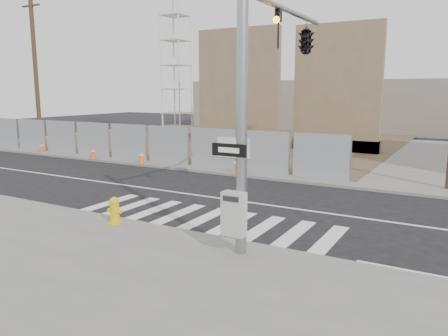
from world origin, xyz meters
The scene contains 13 objects.
ground centered at (0.00, 0.00, 0.00)m, with size 100.00×100.00×0.00m, color black.
sidewalk_far centered at (0.00, 14.00, 0.06)m, with size 50.00×20.00×0.12m, color slate.
signal_pole centered at (2.49, -2.05, 4.78)m, with size 0.96×5.87×7.00m.
chain_link_fence centered at (-10.00, 5.00, 1.12)m, with size 24.60×0.04×2.00m, color gray.
concrete_wall_left centered at (-7.00, 13.08, 3.38)m, with size 6.00×1.30×8.00m.
concrete_wall_right centered at (-0.50, 14.08, 3.38)m, with size 5.50×1.30×8.00m.
crane_tower centered at (-15.00, 17.00, 9.02)m, with size 2.60×2.60×18.15m.
utility_pole_left centered at (-18.00, 5.50, 5.20)m, with size 1.60×0.28×10.00m.
fire_hydrant centered at (-1.82, -4.55, 0.51)m, with size 0.52×0.52×0.80m.
traffic_cone_a centered at (-16.77, 4.60, 0.44)m, with size 0.41×0.41×0.65m.
traffic_cone_b centered at (-11.82, 4.22, 0.45)m, with size 0.41×0.41×0.67m.
traffic_cone_c centered at (-8.24, 4.22, 0.47)m, with size 0.40×0.40×0.72m.
traffic_cone_d centered at (-2.39, 4.22, 0.51)m, with size 0.44×0.44×0.80m.
Camera 1 is at (7.11, -13.73, 3.97)m, focal length 35.00 mm.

